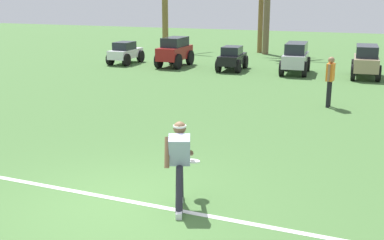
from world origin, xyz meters
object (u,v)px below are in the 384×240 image
object	(u,v)px
parked_car_slot_c	(232,58)
parked_car_slot_a	(125,52)
teammate_near_sideline	(330,77)
parked_car_slot_d	(296,57)
frisbee_thrower	(180,160)
frisbee_in_flight	(192,161)
parked_car_slot_e	(366,60)
parked_car_slot_b	(175,51)

from	to	relation	value
parked_car_slot_c	parked_car_slot_a	bearing A→B (deg)	179.78
teammate_near_sideline	parked_car_slot_d	size ratio (longest dim) A/B	0.63
frisbee_thrower	parked_car_slot_c	xyz separation A→B (m)	(-3.70, 14.39, -0.23)
frisbee_in_flight	teammate_near_sideline	size ratio (longest dim) A/B	0.19
parked_car_slot_e	frisbee_in_flight	bearing A→B (deg)	-98.44
parked_car_slot_c	teammate_near_sideline	bearing A→B (deg)	-49.97
parked_car_slot_c	parked_car_slot_d	bearing A→B (deg)	3.32
teammate_near_sideline	parked_car_slot_b	bearing A→B (deg)	142.64
teammate_near_sideline	frisbee_thrower	bearing A→B (deg)	-99.23
frisbee_in_flight	parked_car_slot_d	xyz separation A→B (m)	(-0.84, 14.04, 0.11)
teammate_near_sideline	parked_car_slot_a	bearing A→B (deg)	150.53
parked_car_slot_a	parked_car_slot_b	bearing A→B (deg)	1.18
frisbee_in_flight	parked_car_slot_a	size ratio (longest dim) A/B	0.13
parked_car_slot_c	parked_car_slot_d	size ratio (longest dim) A/B	0.92
parked_car_slot_a	parked_car_slot_d	size ratio (longest dim) A/B	0.90
frisbee_thrower	parked_car_slot_e	size ratio (longest dim) A/B	0.57
frisbee_thrower	parked_car_slot_c	size ratio (longest dim) A/B	0.62
parked_car_slot_c	parked_car_slot_d	distance (m)	2.88
parked_car_slot_b	parked_car_slot_d	size ratio (longest dim) A/B	0.96
parked_car_slot_b	parked_car_slot_d	distance (m)	5.80
parked_car_slot_d	frisbee_in_flight	bearing A→B (deg)	-86.58
frisbee_in_flight	parked_car_slot_d	bearing A→B (deg)	93.42
parked_car_slot_c	frisbee_in_flight	bearing A→B (deg)	-75.04
teammate_near_sideline	parked_car_slot_e	world-z (taller)	teammate_near_sideline
frisbee_thrower	parked_car_slot_b	xyz separation A→B (m)	(-6.63, 14.47, -0.05)
teammate_near_sideline	parked_car_slot_a	xyz separation A→B (m)	(-10.69, 6.04, -0.38)
teammate_near_sideline	parked_car_slot_d	bearing A→B (deg)	109.48
frisbee_in_flight	teammate_near_sideline	distance (m)	7.98
parked_car_slot_b	parked_car_slot_c	world-z (taller)	parked_car_slot_b
parked_car_slot_b	parked_car_slot_c	bearing A→B (deg)	-1.51
frisbee_thrower	frisbee_in_flight	world-z (taller)	frisbee_thrower
parked_car_slot_c	parked_car_slot_e	world-z (taller)	parked_car_slot_e
frisbee_in_flight	parked_car_slot_e	bearing A→B (deg)	81.56
parked_car_slot_d	parked_car_slot_c	bearing A→B (deg)	-176.68
teammate_near_sideline	parked_car_slot_b	world-z (taller)	teammate_near_sideline
frisbee_thrower	parked_car_slot_a	size ratio (longest dim) A/B	0.63
parked_car_slot_d	parked_car_slot_a	bearing A→B (deg)	-179.03
parked_car_slot_b	frisbee_thrower	bearing A→B (deg)	-65.39
parked_car_slot_c	parked_car_slot_d	world-z (taller)	parked_car_slot_d
parked_car_slot_b	parked_car_slot_d	xyz separation A→B (m)	(5.80, 0.09, -0.02)
frisbee_in_flight	parked_car_slot_a	distance (m)	16.75
frisbee_in_flight	parked_car_slot_b	xyz separation A→B (m)	(-6.64, 13.95, 0.13)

